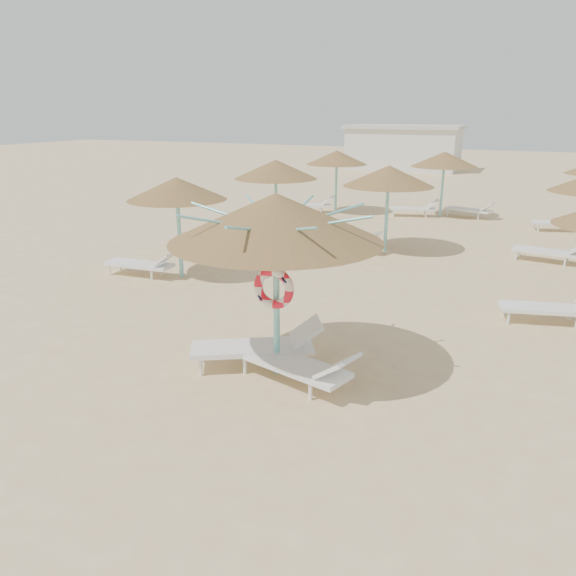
% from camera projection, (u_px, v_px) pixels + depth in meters
% --- Properties ---
extents(ground, '(120.00, 120.00, 0.00)m').
position_uv_depth(ground, '(281.00, 373.00, 9.70)').
color(ground, '#DFC688').
rests_on(ground, ground).
extents(main_palapa, '(3.46, 3.46, 3.10)m').
position_uv_depth(main_palapa, '(276.00, 218.00, 8.89)').
color(main_palapa, '#78D1D0').
rests_on(main_palapa, ground).
extents(lounger_main_a, '(2.32, 1.74, 0.83)m').
position_uv_depth(lounger_main_a, '(261.00, 345.00, 9.85)').
color(lounger_main_a, white).
rests_on(lounger_main_a, ground).
extents(lounger_main_b, '(2.25, 1.22, 0.78)m').
position_uv_depth(lounger_main_b, '(299.00, 365.00, 9.14)').
color(lounger_main_b, white).
rests_on(lounger_main_b, ground).
extents(palapa_field, '(14.86, 14.67, 2.72)m').
position_uv_depth(palapa_field, '(413.00, 175.00, 18.32)').
color(palapa_field, '#78D1D0').
rests_on(palapa_field, ground).
extents(service_hut, '(8.40, 4.40, 3.25)m').
position_uv_depth(service_hut, '(403.00, 147.00, 41.99)').
color(service_hut, silver).
rests_on(service_hut, ground).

